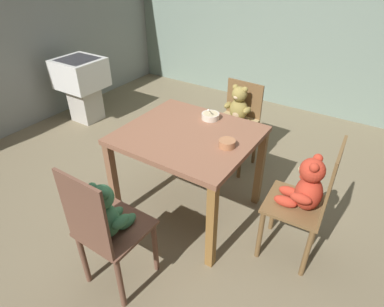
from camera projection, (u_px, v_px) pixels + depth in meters
ground_plane at (189, 210)px, 2.82m from camera, size 5.20×5.20×0.04m
wall_rear at (305, 6)px, 3.89m from camera, size 5.20×0.08×2.61m
dining_table at (188, 144)px, 2.45m from camera, size 0.98×0.88×0.75m
teddy_chair_near_front at (106, 220)px, 1.90m from camera, size 0.39×0.39×0.95m
teddy_chair_near_right at (306, 193)px, 2.09m from camera, size 0.40×0.40×0.95m
teddy_chair_far_center at (237, 115)px, 3.10m from camera, size 0.42×0.39×0.84m
porridge_bowl_cream_far_center at (210, 116)px, 2.58m from camera, size 0.14×0.15×0.12m
porridge_bowl_terracotta_near_right at (227, 143)px, 2.22m from camera, size 0.12×0.12×0.05m
sink_basin at (82, 81)px, 3.96m from camera, size 0.52×0.50×0.79m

